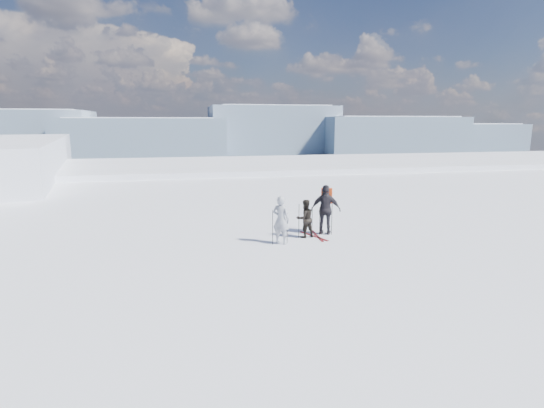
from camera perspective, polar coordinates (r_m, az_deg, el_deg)
The scene contains 8 objects.
lake_basin at distance 43.91m, azimuth -4.60°, elevation -3.54°, with size 820.00×820.00×71.62m.
far_mountain_range at distance 468.40m, azimuth -8.15°, elevation 9.41°, with size 770.00×110.00×53.00m.
skier_grey at distance 15.71m, azimuth 1.21°, elevation -2.13°, with size 0.66×0.43×1.82m, color #9EA2AC.
skier_dark at distance 16.65m, azimuth 4.45°, elevation -1.96°, with size 0.73×0.57×1.50m, color black.
skier_pack at distance 17.13m, azimuth 7.25°, elevation -0.78°, with size 1.18×0.49×2.01m, color black.
backpack at distance 17.16m, azimuth 7.43°, elevation 3.68°, with size 0.43×0.24×0.61m, color #F44917.
ski_poles at distance 16.46m, azimuth 4.35°, elevation -2.57°, with size 2.65×0.90×1.35m.
skis_loose at distance 16.99m, azimuth 5.86°, elevation -4.28°, with size 0.70×1.70×0.03m.
Camera 1 is at (-5.64, -12.15, 4.46)m, focal length 28.00 mm.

